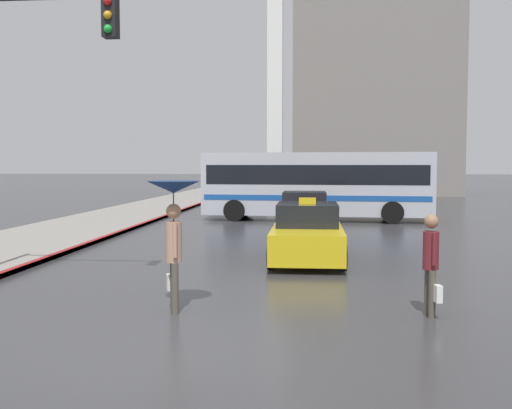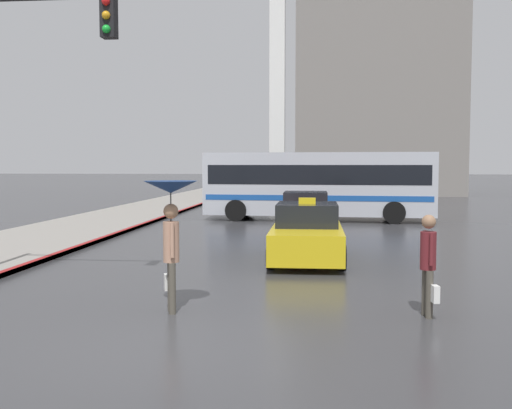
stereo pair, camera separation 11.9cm
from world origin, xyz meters
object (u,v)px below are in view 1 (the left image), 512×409
sedan_red (304,214)px  city_bus (317,183)px  pedestrian_man (431,260)px  monument_cross (275,19)px  pedestrian_with_umbrella (174,211)px  taxi (307,234)px  traffic_light (8,79)px

sedan_red → city_bus: (0.50, 5.10, 1.01)m
pedestrian_man → monument_cross: bearing=-177.9°
pedestrian_with_umbrella → pedestrian_man: pedestrian_with_umbrella is taller
sedan_red → pedestrian_with_umbrella: size_ratio=1.95×
taxi → city_bus: bearing=-91.8°
city_bus → traffic_light: bearing=163.0°
sedan_red → pedestrian_man: bearing=100.3°
pedestrian_man → traffic_light: (-7.97, 1.46, 3.26)m
traffic_light → pedestrian_with_umbrella: bearing=-23.1°
city_bus → pedestrian_man: bearing=-169.7°
sedan_red → traffic_light: bearing=61.6°
pedestrian_with_umbrella → monument_cross: (0.17, 26.19, 9.41)m
sedan_red → traffic_light: (-5.76, -10.68, 3.53)m
city_bus → pedestrian_with_umbrella: city_bus is taller
traffic_light → city_bus: bearing=68.3°
sedan_red → pedestrian_man: size_ratio=2.58×
traffic_light → sedan_red: bearing=61.6°
city_bus → monument_cross: size_ratio=0.53×
city_bus → pedestrian_with_umbrella: 17.54m
taxi → traffic_light: size_ratio=0.72×
taxi → pedestrian_with_umbrella: (-2.23, -5.85, 1.06)m
monument_cross → pedestrian_man: bearing=-81.0°
pedestrian_with_umbrella → traffic_light: traffic_light is taller
pedestrian_with_umbrella → city_bus: bearing=-27.8°
taxi → monument_cross: (-2.05, 20.35, 10.46)m
pedestrian_man → traffic_light: size_ratio=0.28×
sedan_red → pedestrian_with_umbrella: bearing=80.3°
city_bus → monument_cross: bearing=19.9°
taxi → city_bus: city_bus is taller
city_bus → monument_cross: 13.16m
city_bus → monument_cross: (-2.42, 8.84, 9.45)m
taxi → sedan_red: taxi is taller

